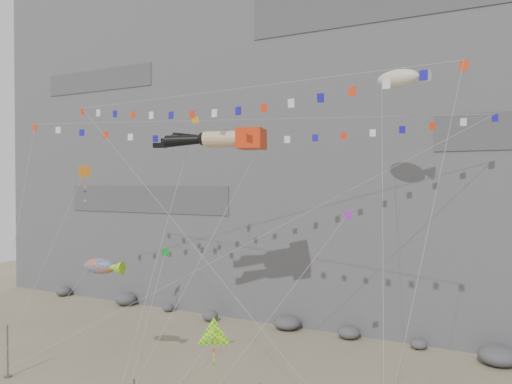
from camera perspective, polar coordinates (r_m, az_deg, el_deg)
cliff at (r=61.99m, az=9.37°, el=11.39°), size 80.00×28.00×50.00m
talus_boulders at (r=48.84m, az=3.59°, el=-14.72°), size 60.00×3.00×1.20m
anchor_pole_left at (r=41.33m, az=-26.52°, el=-15.95°), size 0.12×0.12×3.76m
legs_kite at (r=37.04m, az=-3.98°, el=6.00°), size 8.50×16.78×22.89m
flag_banner_upper at (r=39.79m, az=-1.14°, el=8.25°), size 35.14×17.90×26.44m
flag_banner_lower at (r=34.46m, az=-3.42°, el=11.49°), size 30.13×7.17×23.92m
harlequin_kite at (r=43.21m, az=-19.03°, el=2.15°), size 1.99×8.94×16.73m
fish_windsock at (r=38.25m, az=-17.38°, el=-8.10°), size 7.24×4.76×10.11m
delta_kite at (r=29.06m, az=-4.90°, el=-16.14°), size 2.68×7.25×8.52m
blimp_windsock at (r=37.99m, az=15.88°, el=12.33°), size 4.26×13.48×24.73m
small_kite_a at (r=40.23m, az=-7.08°, el=7.69°), size 4.35×14.41×23.61m
small_kite_b at (r=33.55m, az=10.15°, el=-2.97°), size 6.34×12.79×17.84m
small_kite_c at (r=34.32m, az=-10.36°, el=-7.00°), size 2.66×7.56×11.67m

